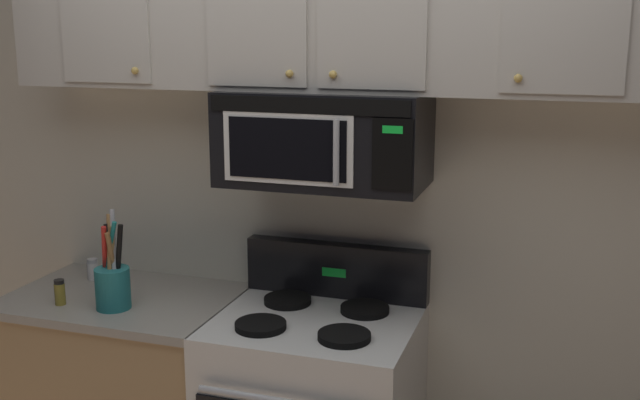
{
  "coord_description": "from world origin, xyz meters",
  "views": [
    {
      "loc": [
        0.87,
        -2.14,
        1.98
      ],
      "look_at": [
        0.0,
        0.49,
        1.35
      ],
      "focal_mm": 42.88,
      "sensor_mm": 36.0,
      "label": 1
    }
  ],
  "objects_px": {
    "over_range_microwave": "(324,138)",
    "spice_jar": "(60,292)",
    "utensil_crock_teal": "(113,281)",
    "salt_shaker": "(93,269)"
  },
  "relations": [
    {
      "from": "utensil_crock_teal",
      "to": "spice_jar",
      "type": "xyz_separation_m",
      "value": [
        -0.22,
        -0.03,
        -0.06
      ]
    },
    {
      "from": "over_range_microwave",
      "to": "salt_shaker",
      "type": "height_order",
      "value": "over_range_microwave"
    },
    {
      "from": "over_range_microwave",
      "to": "spice_jar",
      "type": "bearing_deg",
      "value": -164.53
    },
    {
      "from": "over_range_microwave",
      "to": "spice_jar",
      "type": "height_order",
      "value": "over_range_microwave"
    },
    {
      "from": "utensil_crock_teal",
      "to": "spice_jar",
      "type": "bearing_deg",
      "value": -171.44
    },
    {
      "from": "salt_shaker",
      "to": "spice_jar",
      "type": "relative_size",
      "value": 0.9
    },
    {
      "from": "spice_jar",
      "to": "over_range_microwave",
      "type": "bearing_deg",
      "value": 15.47
    },
    {
      "from": "salt_shaker",
      "to": "spice_jar",
      "type": "distance_m",
      "value": 0.31
    },
    {
      "from": "utensil_crock_teal",
      "to": "salt_shaker",
      "type": "relative_size",
      "value": 4.2
    },
    {
      "from": "over_range_microwave",
      "to": "salt_shaker",
      "type": "bearing_deg",
      "value": 178.65
    }
  ]
}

